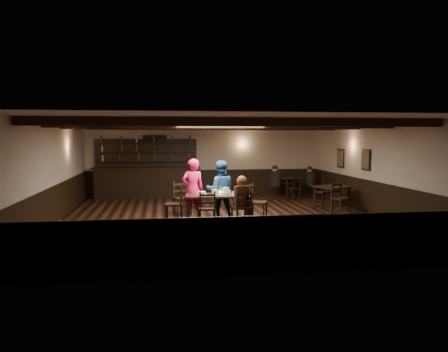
{
  "coord_description": "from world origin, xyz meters",
  "views": [
    {
      "loc": [
        -1.64,
        -11.91,
        2.31
      ],
      "look_at": [
        0.09,
        0.2,
        1.19
      ],
      "focal_mm": 35.0,
      "sensor_mm": 36.0,
      "label": 1
    }
  ],
  "objects": [
    {
      "name": "dining_table",
      "position": [
        -0.17,
        -0.45,
        0.68
      ],
      "size": [
        1.75,
        0.99,
        0.75
      ],
      "color": "black",
      "rests_on": "ground"
    },
    {
      "name": "chair_end_right",
      "position": [
        0.86,
        -0.36,
        0.6
      ],
      "size": [
        0.61,
        0.62,
        1.02
      ],
      "color": "black",
      "rests_on": "ground"
    },
    {
      "name": "pepper_shaker",
      "position": [
        0.25,
        -0.54,
        0.8
      ],
      "size": [
        0.04,
        0.04,
        0.09
      ],
      "primitive_type": "cylinder",
      "color": "#A5A8AD",
      "rests_on": "dining_table"
    },
    {
      "name": "chair_near_right",
      "position": [
        0.39,
        -1.09,
        0.56
      ],
      "size": [
        0.52,
        0.51,
        0.96
      ],
      "color": "black",
      "rests_on": "ground"
    },
    {
      "name": "back_table_b",
      "position": [
        3.07,
        3.93,
        0.65
      ],
      "size": [
        1.01,
        1.01,
        0.75
      ],
      "color": "black",
      "rests_on": "ground"
    },
    {
      "name": "menu_red",
      "position": [
        0.33,
        -0.62,
        0.75
      ],
      "size": [
        0.37,
        0.28,
        0.0
      ],
      "primitive_type": "cube",
      "rotation": [
        0.0,
        0.0,
        -0.11
      ],
      "color": "maroon",
      "rests_on": "dining_table"
    },
    {
      "name": "chair_near_left",
      "position": [
        -0.52,
        -1.03,
        0.54
      ],
      "size": [
        0.44,
        0.42,
        0.92
      ],
      "color": "black",
      "rests_on": "ground"
    },
    {
      "name": "cake",
      "position": [
        -0.6,
        -0.4,
        0.79
      ],
      "size": [
        0.27,
        0.27,
        0.09
      ],
      "color": "white",
      "rests_on": "dining_table"
    },
    {
      "name": "drink_glass",
      "position": [
        0.15,
        -0.41,
        0.81
      ],
      "size": [
        0.07,
        0.07,
        0.11
      ],
      "primitive_type": "cylinder",
      "color": "silver",
      "rests_on": "dining_table"
    },
    {
      "name": "room_shell",
      "position": [
        0.01,
        0.04,
        1.75
      ],
      "size": [
        9.02,
        10.02,
        2.71
      ],
      "color": "beige",
      "rests_on": "ground"
    },
    {
      "name": "woman_pink",
      "position": [
        -0.81,
        -0.02,
        0.85
      ],
      "size": [
        0.68,
        0.51,
        1.69
      ],
      "primitive_type": "imported",
      "rotation": [
        0.0,
        0.0,
        3.33
      ],
      "color": "#DB2650",
      "rests_on": "ground"
    },
    {
      "name": "plate_stack_b",
      "position": [
        0.06,
        -0.41,
        0.85
      ],
      "size": [
        0.16,
        0.16,
        0.19
      ],
      "primitive_type": "cylinder",
      "color": "white",
      "rests_on": "dining_table"
    },
    {
      "name": "tea_light",
      "position": [
        -0.1,
        -0.32,
        0.78
      ],
      "size": [
        0.05,
        0.05,
        0.06
      ],
      "color": "#A5A8AD",
      "rests_on": "dining_table"
    },
    {
      "name": "bar_counter",
      "position": [
        -2.22,
        4.72,
        0.73
      ],
      "size": [
        4.0,
        0.7,
        2.2
      ],
      "color": "black",
      "rests_on": "ground"
    },
    {
      "name": "salt_shaker",
      "position": [
        0.22,
        -0.54,
        0.8
      ],
      "size": [
        0.04,
        0.04,
        0.1
      ],
      "primitive_type": "cylinder",
      "color": "silver",
      "rests_on": "dining_table"
    },
    {
      "name": "chair_far_pushed",
      "position": [
        -1.08,
        0.87,
        0.58
      ],
      "size": [
        0.57,
        0.56,
        0.99
      ],
      "color": "black",
      "rests_on": "ground"
    },
    {
      "name": "plate_stack_a",
      "position": [
        -0.26,
        -0.54,
        0.83
      ],
      "size": [
        0.16,
        0.16,
        0.15
      ],
      "primitive_type": "cylinder",
      "color": "white",
      "rests_on": "dining_table"
    },
    {
      "name": "ground",
      "position": [
        0.0,
        0.0,
        0.0
      ],
      "size": [
        10.0,
        10.0,
        0.0
      ],
      "primitive_type": "plane",
      "color": "black",
      "rests_on": "ground"
    },
    {
      "name": "bg_patron_left",
      "position": [
        2.48,
        3.7,
        0.86
      ],
      "size": [
        0.27,
        0.4,
        0.78
      ],
      "color": "black",
      "rests_on": "ground"
    },
    {
      "name": "back_table_a",
      "position": [
        3.6,
        0.99,
        0.65
      ],
      "size": [
        1.17,
        1.17,
        0.75
      ],
      "color": "black",
      "rests_on": "ground"
    },
    {
      "name": "man_blue",
      "position": [
        -0.04,
        0.0,
        0.82
      ],
      "size": [
        0.86,
        0.7,
        1.63
      ],
      "primitive_type": "imported",
      "rotation": [
        0.0,
        0.0,
        3.03
      ],
      "color": "navy",
      "rests_on": "ground"
    },
    {
      "name": "seated_person",
      "position": [
        0.37,
        -1.02,
        0.85
      ],
      "size": [
        0.36,
        0.53,
        0.87
      ],
      "color": "black",
      "rests_on": "ground"
    },
    {
      "name": "bg_patron_right",
      "position": [
        3.88,
        3.87,
        0.82
      ],
      "size": [
        0.27,
        0.38,
        0.71
      ],
      "color": "black",
      "rests_on": "ground"
    },
    {
      "name": "chair_end_left",
      "position": [
        -1.25,
        -0.46,
        0.6
      ],
      "size": [
        0.5,
        0.52,
        1.03
      ],
      "color": "black",
      "rests_on": "ground"
    },
    {
      "name": "menu_blue",
      "position": [
        0.43,
        -0.42,
        0.75
      ],
      "size": [
        0.33,
        0.26,
        0.0
      ],
      "primitive_type": "cube",
      "rotation": [
        0.0,
        0.0,
        -0.22
      ],
      "color": "navy",
      "rests_on": "dining_table"
    }
  ]
}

